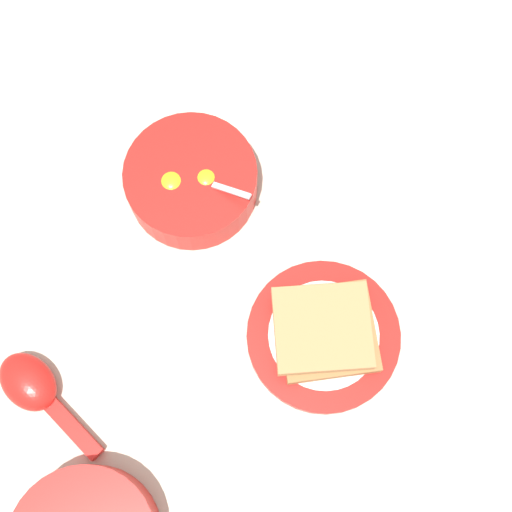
% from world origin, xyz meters
% --- Properties ---
extents(ground_plane, '(3.00, 3.00, 0.00)m').
position_xyz_m(ground_plane, '(0.00, 0.00, 0.00)').
color(ground_plane, beige).
extents(egg_bowl, '(0.16, 0.16, 0.08)m').
position_xyz_m(egg_bowl, '(-0.20, -0.16, 0.03)').
color(egg_bowl, red).
rests_on(egg_bowl, ground_plane).
extents(toast_plate, '(0.18, 0.18, 0.02)m').
position_xyz_m(toast_plate, '(-0.22, 0.08, 0.01)').
color(toast_plate, red).
rests_on(toast_plate, ground_plane).
extents(toast_sandwich, '(0.15, 0.15, 0.04)m').
position_xyz_m(toast_sandwich, '(-0.22, 0.08, 0.03)').
color(toast_sandwich, '#9E7042').
rests_on(toast_sandwich, toast_plate).
extents(soup_spoon, '(0.07, 0.16, 0.03)m').
position_xyz_m(soup_spoon, '(0.08, -0.06, 0.02)').
color(soup_spoon, red).
rests_on(soup_spoon, ground_plane).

